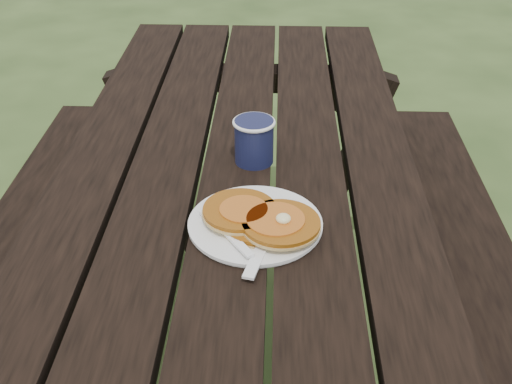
{
  "coord_description": "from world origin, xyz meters",
  "views": [
    {
      "loc": [
        0.08,
        -1.15,
        1.43
      ],
      "look_at": [
        0.05,
        -0.18,
        0.8
      ],
      "focal_mm": 45.0,
      "sensor_mm": 36.0,
      "label": 1
    }
  ],
  "objects_px": {
    "plate": "(255,224)",
    "pancake_stack": "(261,219)",
    "picnic_table": "(239,302)",
    "coffee_cup": "(254,138)"
  },
  "relations": [
    {
      "from": "plate",
      "to": "coffee_cup",
      "type": "distance_m",
      "value": 0.24
    },
    {
      "from": "coffee_cup",
      "to": "picnic_table",
      "type": "bearing_deg",
      "value": -149.46
    },
    {
      "from": "plate",
      "to": "pancake_stack",
      "type": "bearing_deg",
      "value": -43.8
    },
    {
      "from": "plate",
      "to": "pancake_stack",
      "type": "relative_size",
      "value": 1.12
    },
    {
      "from": "picnic_table",
      "to": "plate",
      "type": "height_order",
      "value": "plate"
    },
    {
      "from": "plate",
      "to": "picnic_table",
      "type": "bearing_deg",
      "value": 102.28
    },
    {
      "from": "pancake_stack",
      "to": "picnic_table",
      "type": "bearing_deg",
      "value": 104.39
    },
    {
      "from": "plate",
      "to": "coffee_cup",
      "type": "xyz_separation_m",
      "value": [
        -0.01,
        0.23,
        0.05
      ]
    },
    {
      "from": "coffee_cup",
      "to": "plate",
      "type": "bearing_deg",
      "value": -87.22
    },
    {
      "from": "plate",
      "to": "pancake_stack",
      "type": "height_order",
      "value": "pancake_stack"
    }
  ]
}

